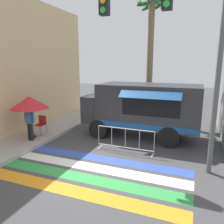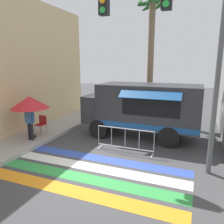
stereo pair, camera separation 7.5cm
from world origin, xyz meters
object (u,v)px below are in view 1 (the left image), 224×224
food_truck (140,106)px  folding_chair (41,123)px  patio_umbrella (29,103)px  barricade_front (125,140)px  palm_tree (151,36)px  traffic_signal_pole (170,26)px  vendor_person (29,119)px

food_truck → folding_chair: food_truck is taller
patio_umbrella → barricade_front: 4.71m
barricade_front → folding_chair: bearing=175.4°
food_truck → barricade_front: size_ratio=2.31×
folding_chair → barricade_front: folding_chair is taller
food_truck → palm_tree: size_ratio=0.73×
barricade_front → traffic_signal_pole: bearing=-22.7°
vendor_person → barricade_front: (4.30, 0.64, -0.62)m
barricade_front → vendor_person: bearing=-171.5°
food_truck → palm_tree: (-0.29, 3.55, 3.65)m
traffic_signal_pole → folding_chair: size_ratio=7.33×
patio_umbrella → barricade_front: bearing=4.2°
traffic_signal_pole → barricade_front: size_ratio=2.71×
vendor_person → palm_tree: (4.06, 6.36, 4.06)m
vendor_person → barricade_front: bearing=9.8°
traffic_signal_pole → palm_tree: bearing=106.3°
vendor_person → barricade_front: 4.39m
patio_umbrella → vendor_person: size_ratio=1.15×
folding_chair → food_truck: bearing=8.8°
food_truck → palm_tree: palm_tree is taller
vendor_person → palm_tree: size_ratio=0.22×
vendor_person → food_truck: bearing=34.1°
folding_chair → vendor_person: bearing=-91.1°
barricade_front → palm_tree: (-0.24, 5.71, 4.68)m
patio_umbrella → barricade_front: patio_umbrella is taller
folding_chair → palm_tree: size_ratio=0.12×
patio_umbrella → palm_tree: palm_tree is taller
traffic_signal_pole → palm_tree: palm_tree is taller
folding_chair → vendor_person: (0.21, -1.01, 0.44)m
food_truck → vendor_person: food_truck is taller
folding_chair → palm_tree: bearing=38.6°
folding_chair → palm_tree: (4.27, 5.35, 4.49)m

